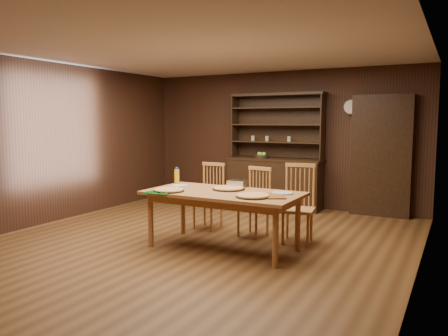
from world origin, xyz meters
The scene contains 20 objects.
floor centered at (0.00, 0.00, 0.00)m, with size 6.00×6.00×0.00m, color brown.
room_shell centered at (0.00, 0.00, 1.58)m, with size 6.00×6.00×6.00m.
china_hutch centered at (0.00, 2.75, 0.60)m, with size 1.84×0.52×2.17m.
doorway centered at (1.90, 2.90, 1.05)m, with size 1.00×0.18×2.10m, color black.
wall_clock centered at (1.35, 2.96, 1.90)m, with size 0.30×0.05×0.30m.
dining_table centered at (0.45, -0.14, 0.67)m, with size 2.00×1.00×0.75m.
chair_left centered at (-0.26, 0.75, 0.53)m, with size 0.43×0.41×1.01m.
chair_center centered at (0.54, 0.68, 0.52)m, with size 0.47×0.45×0.99m.
chair_right centered at (1.18, 0.68, 0.57)m, with size 0.50×0.48×1.07m.
pizza_left centered at (-0.18, -0.46, 0.77)m, with size 0.40×0.40×0.04m.
pizza_right centered at (0.96, -0.33, 0.77)m, with size 0.42×0.42×0.04m.
pizza_center centered at (0.43, 0.04, 0.77)m, with size 0.43×0.43×0.04m.
cooling_rack centered at (-0.23, -0.56, 0.76)m, with size 0.31×0.31×0.01m, color green, non-canonical shape.
plate_left centered at (-0.31, -0.02, 0.76)m, with size 0.27×0.27×0.02m.
plate_right centered at (1.17, 0.09, 0.76)m, with size 0.28×0.28×0.02m.
foil_dish centered at (0.43, 0.29, 0.80)m, with size 0.24×0.18×0.10m, color white.
juice_bottle centered at (-0.49, 0.17, 0.86)m, with size 0.07×0.07×0.24m.
pot_holder_a centered at (1.21, -0.24, 0.76)m, with size 0.22×0.22×0.02m, color #A7131A.
pot_holder_b centered at (1.13, -0.06, 0.76)m, with size 0.19×0.19×0.01m, color #A7131A.
fruit_bowl centered at (-0.25, 2.69, 0.98)m, with size 0.27×0.27×0.12m.
Camera 1 is at (3.10, -5.00, 1.66)m, focal length 35.00 mm.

